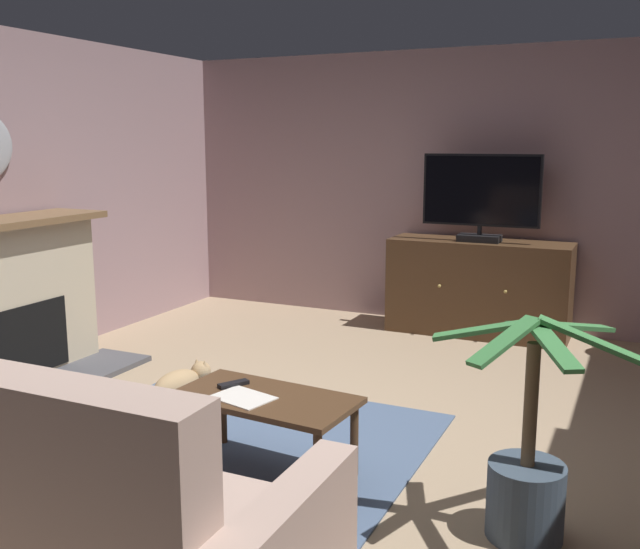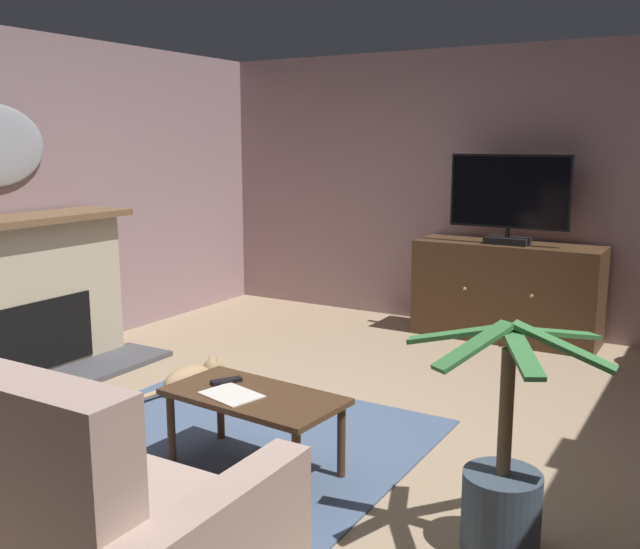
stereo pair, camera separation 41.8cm
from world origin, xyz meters
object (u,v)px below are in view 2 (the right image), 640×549
at_px(television, 509,197).
at_px(coffee_table, 254,404).
at_px(tv_cabinet, 506,294).
at_px(tv_remote, 226,381).
at_px(folded_newspaper, 231,394).
at_px(cat, 192,378).
at_px(fireplace, 26,300).
at_px(potted_plant_small_fern_corner, 502,492).
at_px(sofa_floral, 71,532).

xyz_separation_m(television, coffee_table, (-0.39, -3.18, -0.88)).
distance_m(tv_cabinet, television, 0.86).
height_order(tv_remote, folded_newspaper, tv_remote).
height_order(coffee_table, cat, coffee_table).
height_order(fireplace, tv_remote, fireplace).
xyz_separation_m(television, potted_plant_small_fern_corner, (0.94, -3.22, -1.00)).
relative_size(fireplace, coffee_table, 1.79).
relative_size(sofa_floral, cat, 2.04).
bearing_deg(folded_newspaper, tv_remote, 149.86).
xyz_separation_m(coffee_table, tv_remote, (-0.23, 0.06, 0.07)).
bearing_deg(potted_plant_small_fern_corner, folded_newspaper, -178.91).
relative_size(television, tv_remote, 6.01).
xyz_separation_m(coffee_table, sofa_floral, (0.12, -1.29, -0.04)).
bearing_deg(fireplace, cat, 13.17).
distance_m(coffee_table, folded_newspaper, 0.13).
bearing_deg(tv_cabinet, television, -90.00).
relative_size(folded_newspaper, sofa_floral, 0.21).
xyz_separation_m(television, sofa_floral, (-0.28, -4.47, -0.92)).
distance_m(tv_cabinet, sofa_floral, 4.53).
distance_m(fireplace, cat, 1.42).
relative_size(tv_cabinet, tv_remote, 9.37).
xyz_separation_m(tv_cabinet, potted_plant_small_fern_corner, (0.94, -3.28, -0.15)).
relative_size(coffee_table, tv_remote, 5.75).
xyz_separation_m(tv_remote, sofa_floral, (0.34, -1.35, -0.11)).
xyz_separation_m(coffee_table, potted_plant_small_fern_corner, (1.33, -0.05, -0.12)).
bearing_deg(coffee_table, cat, 144.88).
bearing_deg(tv_remote, potted_plant_small_fern_corner, -63.05).
height_order(potted_plant_small_fern_corner, cat, potted_plant_small_fern_corner).
bearing_deg(television, potted_plant_small_fern_corner, -73.72).
distance_m(fireplace, folded_newspaper, 2.39).
height_order(folded_newspaper, sofa_floral, sofa_floral).
xyz_separation_m(folded_newspaper, potted_plant_small_fern_corner, (1.42, 0.03, -0.18)).
bearing_deg(folded_newspaper, potted_plant_small_fern_corner, 15.32).
xyz_separation_m(fireplace, coffee_table, (2.41, -0.47, -0.19)).
height_order(coffee_table, potted_plant_small_fern_corner, potted_plant_small_fern_corner).
distance_m(television, tv_remote, 3.28).
relative_size(tv_remote, potted_plant_small_fern_corner, 0.17).
bearing_deg(television, tv_cabinet, 90.00).
relative_size(tv_cabinet, cat, 2.27).
distance_m(coffee_table, sofa_floral, 1.30).
relative_size(tv_cabinet, sofa_floral, 1.11).
relative_size(folded_newspaper, cat, 0.43).
xyz_separation_m(tv_cabinet, sofa_floral, (-0.28, -4.52, -0.07)).
height_order(television, coffee_table, television).
xyz_separation_m(television, cat, (-1.49, -2.40, -1.16)).
relative_size(television, potted_plant_small_fern_corner, 1.01).
distance_m(potted_plant_small_fern_corner, cat, 2.57).
height_order(fireplace, coffee_table, fireplace).
distance_m(coffee_table, potted_plant_small_fern_corner, 1.34).
bearing_deg(folded_newspaper, fireplace, -178.90).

